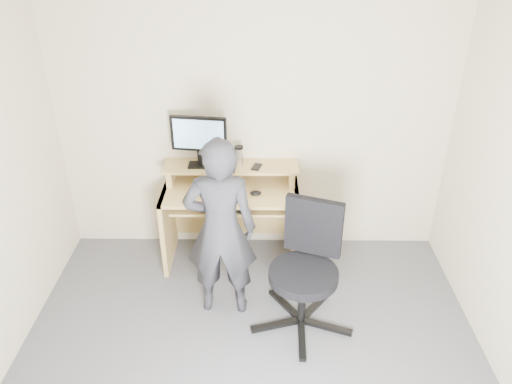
{
  "coord_description": "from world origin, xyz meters",
  "views": [
    {
      "loc": [
        0.07,
        -2.37,
        2.9
      ],
      "look_at": [
        0.03,
        1.05,
        0.95
      ],
      "focal_mm": 35.0,
      "sensor_mm": 36.0,
      "label": 1
    }
  ],
  "objects_px": {
    "monitor": "(199,137)",
    "office_chair": "(307,263)",
    "person": "(220,230)",
    "desk": "(231,204)"
  },
  "relations": [
    {
      "from": "desk",
      "to": "person",
      "type": "relative_size",
      "value": 0.78
    },
    {
      "from": "person",
      "to": "monitor",
      "type": "bearing_deg",
      "value": -73.52
    },
    {
      "from": "monitor",
      "to": "desk",
      "type": "bearing_deg",
      "value": -3.95
    },
    {
      "from": "monitor",
      "to": "person",
      "type": "height_order",
      "value": "person"
    },
    {
      "from": "desk",
      "to": "person",
      "type": "distance_m",
      "value": 0.77
    },
    {
      "from": "person",
      "to": "desk",
      "type": "bearing_deg",
      "value": -92.68
    },
    {
      "from": "monitor",
      "to": "office_chair",
      "type": "relative_size",
      "value": 0.49
    },
    {
      "from": "desk",
      "to": "office_chair",
      "type": "height_order",
      "value": "office_chair"
    },
    {
      "from": "office_chair",
      "to": "desk",
      "type": "bearing_deg",
      "value": 145.33
    },
    {
      "from": "monitor",
      "to": "office_chair",
      "type": "bearing_deg",
      "value": -38.71
    }
  ]
}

